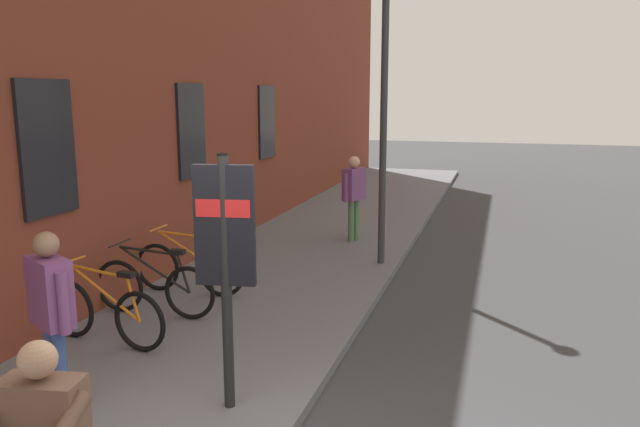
# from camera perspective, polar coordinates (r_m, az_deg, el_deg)

# --- Properties ---
(ground) EXTENTS (60.00, 60.00, 0.00)m
(ground) POSITION_cam_1_polar(r_m,az_deg,el_deg) (10.51, 12.34, -6.01)
(ground) COLOR #38383A
(sidewalk_pavement) EXTENTS (24.00, 3.50, 0.12)m
(sidewalk_pavement) POSITION_cam_1_polar(r_m,az_deg,el_deg) (12.87, 0.77, -2.33)
(sidewalk_pavement) COLOR slate
(sidewalk_pavement) RESTS_ON ground
(station_facade) EXTENTS (22.00, 0.65, 9.86)m
(station_facade) POSITION_cam_1_polar(r_m,az_deg,el_deg) (14.26, -6.40, 18.59)
(station_facade) COLOR brown
(station_facade) RESTS_ON ground
(bicycle_far_end) EXTENTS (0.48, 1.76, 0.97)m
(bicycle_far_end) POSITION_cam_1_polar(r_m,az_deg,el_deg) (7.75, -19.25, -8.62)
(bicycle_far_end) COLOR black
(bicycle_far_end) RESTS_ON sidewalk_pavement
(bicycle_beside_lamp) EXTENTS (0.48, 1.77, 0.97)m
(bicycle_beside_lamp) POSITION_cam_1_polar(r_m,az_deg,el_deg) (8.53, -15.03, -6.59)
(bicycle_beside_lamp) COLOR black
(bicycle_beside_lamp) RESTS_ON sidewalk_pavement
(bicycle_by_door) EXTENTS (0.48, 1.77, 0.97)m
(bicycle_by_door) POSITION_cam_1_polar(r_m,az_deg,el_deg) (9.32, -11.95, -4.94)
(bicycle_by_door) COLOR black
(bicycle_by_door) RESTS_ON sidewalk_pavement
(transit_info_sign) EXTENTS (0.17, 0.56, 2.40)m
(transit_info_sign) POSITION_cam_1_polar(r_m,az_deg,el_deg) (5.63, -8.75, -2.63)
(transit_info_sign) COLOR black
(transit_info_sign) RESTS_ON sidewalk_pavement
(pedestrian_crossing_street) EXTENTS (0.45, 0.58, 1.71)m
(pedestrian_crossing_street) POSITION_cam_1_polar(r_m,az_deg,el_deg) (6.14, -23.55, -7.64)
(pedestrian_crossing_street) COLOR #334C8C
(pedestrian_crossing_street) RESTS_ON sidewalk_pavement
(pedestrian_by_facade) EXTENTS (0.61, 0.40, 1.70)m
(pedestrian_by_facade) POSITION_cam_1_polar(r_m,az_deg,el_deg) (12.26, 3.14, 2.22)
(pedestrian_by_facade) COLOR #4C724C
(pedestrian_by_facade) RESTS_ON sidewalk_pavement
(street_lamp) EXTENTS (0.28, 0.28, 5.69)m
(street_lamp) POSITION_cam_1_polar(r_m,az_deg,el_deg) (10.51, 5.98, 13.27)
(street_lamp) COLOR #333338
(street_lamp) RESTS_ON sidewalk_pavement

